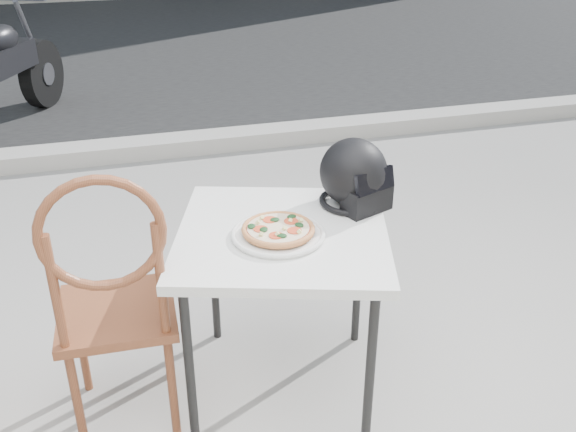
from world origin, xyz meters
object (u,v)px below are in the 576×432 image
object	(u,v)px
plate	(278,234)
pizza	(278,229)
cafe_table_main	(283,246)
helmet	(355,177)
cafe_chair_main	(112,293)

from	to	relation	value
plate	pizza	size ratio (longest dim) A/B	1.35
cafe_table_main	plate	distance (m)	0.09
plate	helmet	distance (m)	0.40
plate	helmet	world-z (taller)	helmet
pizza	cafe_chair_main	size ratio (longest dim) A/B	0.31
helmet	cafe_chair_main	bearing A→B (deg)	170.04
plate	helmet	xyz separation A→B (m)	(0.35, 0.17, 0.11)
plate	cafe_chair_main	distance (m)	0.59
helmet	cafe_chair_main	distance (m)	0.97
cafe_table_main	plate	xyz separation A→B (m)	(-0.03, -0.04, 0.07)
pizza	helmet	distance (m)	0.40
cafe_table_main	cafe_chair_main	distance (m)	0.61
pizza	plate	bearing A→B (deg)	-88.51
cafe_chair_main	helmet	bearing A→B (deg)	-166.63
helmet	cafe_chair_main	world-z (taller)	cafe_chair_main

